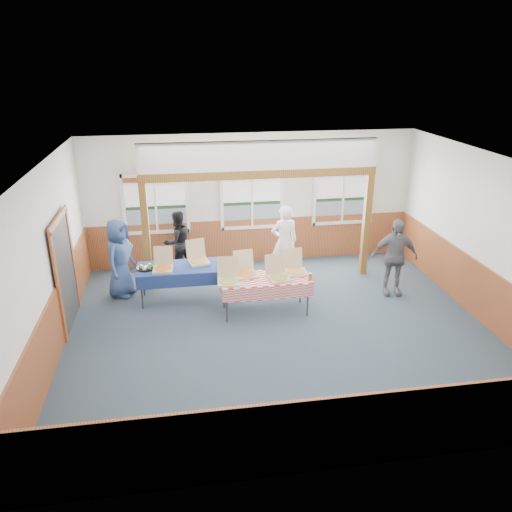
# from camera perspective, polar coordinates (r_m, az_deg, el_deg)

# --- Properties ---
(floor) EXTENTS (8.00, 8.00, 0.00)m
(floor) POSITION_cam_1_polar(r_m,az_deg,el_deg) (9.63, 2.72, -8.37)
(floor) COLOR #283641
(floor) RESTS_ON ground
(ceiling) EXTENTS (8.00, 8.00, 0.00)m
(ceiling) POSITION_cam_1_polar(r_m,az_deg,el_deg) (8.47, 3.11, 10.64)
(ceiling) COLOR white
(ceiling) RESTS_ON wall_back
(wall_back) EXTENTS (8.00, 0.00, 8.00)m
(wall_back) POSITION_cam_1_polar(r_m,az_deg,el_deg) (12.20, -0.49, 6.49)
(wall_back) COLOR silver
(wall_back) RESTS_ON floor
(wall_front) EXTENTS (8.00, 0.00, 8.00)m
(wall_front) POSITION_cam_1_polar(r_m,az_deg,el_deg) (5.93, 10.00, -11.84)
(wall_front) COLOR silver
(wall_front) RESTS_ON floor
(wall_left) EXTENTS (0.00, 8.00, 8.00)m
(wall_left) POSITION_cam_1_polar(r_m,az_deg,el_deg) (9.03, -22.78, -0.99)
(wall_left) COLOR silver
(wall_left) RESTS_ON floor
(wall_right) EXTENTS (0.00, 8.00, 8.00)m
(wall_right) POSITION_cam_1_polar(r_m,az_deg,el_deg) (10.48, 24.85, 1.75)
(wall_right) COLOR silver
(wall_right) RESTS_ON floor
(wainscot_back) EXTENTS (7.98, 0.05, 1.10)m
(wainscot_back) POSITION_cam_1_polar(r_m,az_deg,el_deg) (12.50, -0.45, 1.81)
(wainscot_back) COLOR brown
(wainscot_back) RESTS_ON floor
(wainscot_front) EXTENTS (7.98, 0.05, 1.10)m
(wainscot_front) POSITION_cam_1_polar(r_m,az_deg,el_deg) (6.58, 9.30, -19.34)
(wainscot_front) COLOR brown
(wainscot_front) RESTS_ON floor
(wainscot_left) EXTENTS (0.05, 6.98, 1.10)m
(wainscot_left) POSITION_cam_1_polar(r_m,az_deg,el_deg) (9.46, -21.70, -6.85)
(wainscot_left) COLOR brown
(wainscot_left) RESTS_ON floor
(wainscot_right) EXTENTS (0.05, 6.98, 1.10)m
(wainscot_right) POSITION_cam_1_polar(r_m,az_deg,el_deg) (10.84, 23.87, -3.47)
(wainscot_right) COLOR brown
(wainscot_right) RESTS_ON floor
(cased_opening) EXTENTS (0.06, 1.30, 2.10)m
(cased_opening) POSITION_cam_1_polar(r_m,az_deg,el_deg) (10.04, -21.03, -1.89)
(cased_opening) COLOR #323232
(cased_opening) RESTS_ON wall_left
(window_left) EXTENTS (1.56, 0.10, 1.46)m
(window_left) POSITION_cam_1_polar(r_m,az_deg,el_deg) (12.02, -11.43, 6.20)
(window_left) COLOR white
(window_left) RESTS_ON wall_back
(window_mid) EXTENTS (1.56, 0.10, 1.46)m
(window_mid) POSITION_cam_1_polar(r_m,az_deg,el_deg) (12.13, -0.46, 6.79)
(window_mid) COLOR white
(window_mid) RESTS_ON wall_back
(window_right) EXTENTS (1.56, 0.10, 1.46)m
(window_right) POSITION_cam_1_polar(r_m,az_deg,el_deg) (12.67, 9.96, 7.13)
(window_right) COLOR white
(window_right) RESTS_ON wall_back
(post_left) EXTENTS (0.15, 0.15, 2.40)m
(post_left) POSITION_cam_1_polar(r_m,az_deg,el_deg) (11.07, -12.43, 2.14)
(post_left) COLOR brown
(post_left) RESTS_ON floor
(post_right) EXTENTS (0.15, 0.15, 2.40)m
(post_right) POSITION_cam_1_polar(r_m,az_deg,el_deg) (11.84, 12.49, 3.45)
(post_right) COLOR brown
(post_right) RESTS_ON floor
(cross_beam) EXTENTS (5.15, 0.18, 0.18)m
(cross_beam) POSITION_cam_1_polar(r_m,az_deg,el_deg) (10.83, 0.47, 9.34)
(cross_beam) COLOR brown
(cross_beam) RESTS_ON post_left
(table_left) EXTENTS (2.06, 1.55, 0.76)m
(table_left) POSITION_cam_1_polar(r_m,az_deg,el_deg) (10.56, -8.39, -1.46)
(table_left) COLOR #323232
(table_left) RESTS_ON floor
(table_right) EXTENTS (1.90, 1.09, 0.76)m
(table_right) POSITION_cam_1_polar(r_m,az_deg,el_deg) (9.92, 1.06, -2.82)
(table_right) COLOR #323232
(table_right) RESTS_ON floor
(pizza_box_a) EXTENTS (0.43, 0.51, 0.43)m
(pizza_box_a) POSITION_cam_1_polar(r_m,az_deg,el_deg) (10.42, -10.59, -1.21)
(pizza_box_a) COLOR tan
(pizza_box_a) RESTS_ON table_left
(pizza_box_b) EXTENTS (0.50, 0.57, 0.45)m
(pizza_box_b) POSITION_cam_1_polar(r_m,az_deg,el_deg) (10.67, -6.61, -0.40)
(pizza_box_b) COLOR tan
(pizza_box_b) RESTS_ON table_left
(pizza_box_c) EXTENTS (0.44, 0.53, 0.45)m
(pizza_box_c) POSITION_cam_1_polar(r_m,az_deg,el_deg) (9.69, -3.20, -2.67)
(pizza_box_c) COLOR tan
(pizza_box_c) RESTS_ON table_right
(pizza_box_d) EXTENTS (0.48, 0.56, 0.45)m
(pizza_box_d) POSITION_cam_1_polar(r_m,az_deg,el_deg) (9.99, -1.14, -1.84)
(pizza_box_d) COLOR tan
(pizza_box_d) RESTS_ON table_right
(pizza_box_e) EXTENTS (0.48, 0.55, 0.44)m
(pizza_box_e) POSITION_cam_1_polar(r_m,az_deg,el_deg) (9.84, 2.53, -2.25)
(pizza_box_e) COLOR tan
(pizza_box_e) RESTS_ON table_right
(pizza_box_f) EXTENTS (0.45, 0.53, 0.45)m
(pizza_box_f) POSITION_cam_1_polar(r_m,az_deg,el_deg) (10.12, 4.52, -1.59)
(pizza_box_f) COLOR tan
(pizza_box_f) RESTS_ON table_right
(veggie_tray) EXTENTS (0.39, 0.39, 0.09)m
(veggie_tray) POSITION_cam_1_polar(r_m,az_deg,el_deg) (10.55, -12.48, -1.26)
(veggie_tray) COLOR black
(veggie_tray) RESTS_ON table_left
(drink_glass) EXTENTS (0.07, 0.07, 0.15)m
(drink_glass) POSITION_cam_1_polar(r_m,az_deg,el_deg) (9.82, 6.21, -2.37)
(drink_glass) COLOR #996619
(drink_glass) RESTS_ON table_right
(woman_white) EXTENTS (0.66, 0.46, 1.72)m
(woman_white) POSITION_cam_1_polar(r_m,az_deg,el_deg) (11.55, 3.25, 1.67)
(woman_white) COLOR white
(woman_white) RESTS_ON floor
(woman_black) EXTENTS (0.91, 0.85, 1.51)m
(woman_black) POSITION_cam_1_polar(r_m,az_deg,el_deg) (11.95, -8.96, 1.61)
(woman_black) COLOR black
(woman_black) RESTS_ON floor
(man_blue) EXTENTS (0.84, 0.99, 1.72)m
(man_blue) POSITION_cam_1_polar(r_m,az_deg,el_deg) (10.99, -15.31, -0.18)
(man_blue) COLOR #37528B
(man_blue) RESTS_ON floor
(person_grey) EXTENTS (1.05, 0.55, 1.71)m
(person_grey) POSITION_cam_1_polar(r_m,az_deg,el_deg) (11.05, 15.49, -0.11)
(person_grey) COLOR slate
(person_grey) RESTS_ON floor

